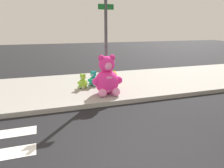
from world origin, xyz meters
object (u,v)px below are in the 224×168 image
object	(u,v)px
sign_pole	(106,44)
plush_yellow	(113,80)
plush_pink_large	(107,79)
plush_lime	(83,82)
plush_teal	(93,80)

from	to	relation	value
sign_pole	plush_yellow	distance (m)	1.58
sign_pole	plush_pink_large	xyz separation A→B (m)	(-0.15, -0.59, -1.15)
plush_yellow	plush_lime	xyz separation A→B (m)	(-1.25, -0.00, -0.01)
plush_pink_large	plush_lime	bearing A→B (deg)	123.92
sign_pole	plush_lime	world-z (taller)	sign_pole
plush_pink_large	plush_lime	size ratio (longest dim) A/B	2.42
sign_pole	plush_lime	xyz separation A→B (m)	(-0.82, 0.41, -1.47)
plush_pink_large	plush_teal	size ratio (longest dim) A/B	2.27
plush_teal	plush_yellow	bearing A→B (deg)	-15.02
plush_pink_large	plush_lime	world-z (taller)	plush_pink_large
plush_pink_large	plush_teal	distance (m)	1.26
plush_teal	plush_lime	size ratio (longest dim) A/B	1.07
plush_pink_large	plush_yellow	world-z (taller)	plush_pink_large
plush_lime	plush_pink_large	bearing A→B (deg)	-56.08
sign_pole	plush_teal	world-z (taller)	sign_pole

